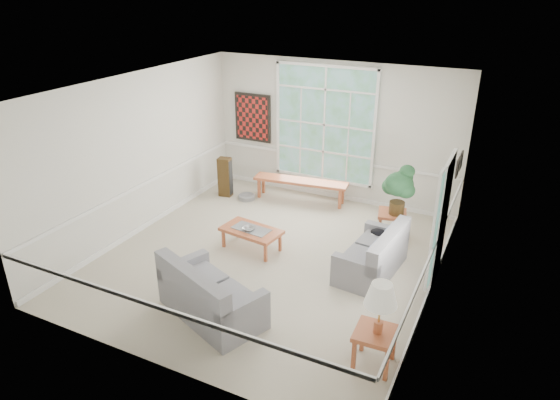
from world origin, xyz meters
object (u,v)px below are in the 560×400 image
Objects in this scene: loveseat_right at (372,250)px; side_table at (374,348)px; coffee_table at (252,239)px; end_table at (391,225)px; loveseat_front at (211,289)px.

loveseat_right reaches higher than side_table.
loveseat_right reaches higher than coffee_table.
coffee_table is at bearing 145.99° from side_table.
coffee_table is 2.09× the size of end_table.
side_table is (0.70, -3.48, 0.00)m from end_table.
side_table is at bearing -66.59° from loveseat_right.
loveseat_right is 2.18m from coffee_table.
coffee_table is (-0.44, 1.95, -0.24)m from loveseat_front.
loveseat_right is 2.23m from side_table.
loveseat_right is 2.89× the size of end_table.
loveseat_right is 2.86× the size of side_table.
loveseat_right is at bearing 73.00° from loveseat_front.
side_table is (2.84, -1.92, 0.06)m from coffee_table.
end_table is (-0.02, 1.36, -0.15)m from loveseat_right.
loveseat_right is 1.38× the size of coffee_table.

